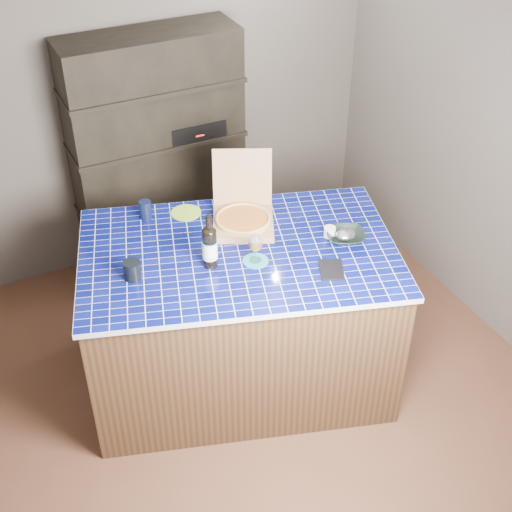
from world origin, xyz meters
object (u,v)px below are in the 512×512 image
pizza_box (243,217)px  dvd_case (331,270)px  mead_bottle (210,246)px  kitchen_island (240,316)px  wine_glass (256,243)px  bowl (345,236)px

pizza_box → dvd_case: pizza_box is taller
mead_bottle → dvd_case: mead_bottle is taller
kitchen_island → wine_glass: (0.04, -0.13, 0.62)m
pizza_box → wine_glass: bearing=-80.1°
kitchen_island → wine_glass: bearing=-54.9°
pizza_box → wine_glass: (-0.09, -0.36, 0.07)m
pizza_box → bowl: 0.62m
kitchen_island → dvd_case: (0.38, -0.39, 0.50)m
kitchen_island → bowl: bearing=0.5°
pizza_box → mead_bottle: size_ratio=1.67×
dvd_case → wine_glass: bearing=167.4°
dvd_case → kitchen_island: bearing=159.1°
bowl → mead_bottle: bearing=171.1°
wine_glass → dvd_case: size_ratio=0.99×
wine_glass → kitchen_island: bearing=107.9°
mead_bottle → dvd_case: (0.57, -0.34, -0.12)m
dvd_case → bowl: bowl is taller
pizza_box → wine_glass: size_ratio=3.06×
wine_glass → pizza_box: bearing=75.4°
kitchen_island → bowl: (0.60, -0.18, 0.52)m
dvd_case → mead_bottle: bearing=174.6°
mead_bottle → bowl: 0.81m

